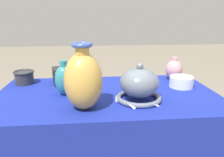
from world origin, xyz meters
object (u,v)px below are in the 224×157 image
at_px(vase_dome_bell, 139,85).
at_px(pot_squat_porcelain, 181,82).
at_px(jar_round_teal, 64,79).
at_px(cup_wide_charcoal, 24,77).
at_px(vase_tall_bulbous, 83,80).
at_px(jar_round_rose, 174,69).
at_px(mosaic_tile_box, 65,76).

bearing_deg(vase_dome_bell, pot_squat_porcelain, 31.96).
relative_size(vase_dome_bell, jar_round_teal, 1.29).
relative_size(cup_wide_charcoal, pot_squat_porcelain, 0.90).
bearing_deg(cup_wide_charcoal, vase_tall_bulbous, -47.40).
relative_size(jar_round_rose, pot_squat_porcelain, 1.08).
bearing_deg(vase_dome_bell, cup_wide_charcoal, 152.63).
relative_size(mosaic_tile_box, jar_round_teal, 0.87).
xyz_separation_m(mosaic_tile_box, jar_round_rose, (0.65, 0.02, 0.02)).
relative_size(vase_tall_bulbous, cup_wide_charcoal, 2.41).
distance_m(vase_tall_bulbous, mosaic_tile_box, 0.39).
relative_size(mosaic_tile_box, pot_squat_porcelain, 1.17).
relative_size(vase_tall_bulbous, jar_round_teal, 1.62).
xyz_separation_m(cup_wide_charcoal, pot_squat_porcelain, (0.86, -0.14, -0.01)).
height_order(vase_dome_bell, jar_round_rose, vase_dome_bell).
relative_size(mosaic_tile_box, cup_wide_charcoal, 1.30).
height_order(vase_tall_bulbous, cup_wide_charcoal, vase_tall_bulbous).
bearing_deg(vase_tall_bulbous, pot_squat_porcelain, 24.82).
distance_m(cup_wide_charcoal, pot_squat_porcelain, 0.88).
bearing_deg(jar_round_rose, mosaic_tile_box, -178.30).
xyz_separation_m(jar_round_rose, pot_squat_porcelain, (-0.01, -0.15, -0.03)).
xyz_separation_m(jar_round_rose, jar_round_teal, (-0.63, -0.20, 0.01)).
relative_size(vase_tall_bulbous, vase_dome_bell, 1.26).
bearing_deg(vase_dome_bell, jar_round_teal, 162.05).
bearing_deg(jar_round_teal, vase_tall_bulbous, -61.61).
distance_m(jar_round_rose, cup_wide_charcoal, 0.88).
height_order(cup_wide_charcoal, pot_squat_porcelain, cup_wide_charcoal).
height_order(vase_tall_bulbous, jar_round_teal, vase_tall_bulbous).
xyz_separation_m(jar_round_teal, cup_wide_charcoal, (-0.25, 0.20, -0.04)).
bearing_deg(jar_round_teal, cup_wide_charcoal, 141.83).
relative_size(jar_round_teal, pot_squat_porcelain, 1.33).
bearing_deg(jar_round_rose, jar_round_teal, -162.02).
distance_m(vase_tall_bulbous, jar_round_rose, 0.66).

